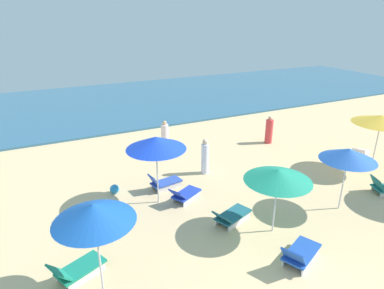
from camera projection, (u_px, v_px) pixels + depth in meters
ocean at (101, 104)px, 25.37m from camera, size 60.00×14.32×0.12m
umbrella_0 at (156, 143)px, 11.44m from camera, size 2.11×2.11×2.57m
lounge_chair_0_0 at (185, 194)px, 12.32m from camera, size 1.42×1.11×0.66m
lounge_chair_0_1 at (164, 183)px, 13.17m from camera, size 1.38×0.76×0.71m
umbrella_1 at (278, 175)px, 9.95m from camera, size 2.05×2.05×2.18m
lounge_chair_1_0 at (300, 254)px, 9.22m from camera, size 1.59×1.18×0.77m
lounge_chair_1_1 at (231, 216)px, 11.01m from camera, size 1.57×1.07×0.64m
umbrella_3 at (348, 154)px, 11.14m from camera, size 1.87×1.87×2.31m
umbrella_4 at (94, 213)px, 7.41m from camera, size 1.88×1.88×2.59m
lounge_chair_4_0 at (77, 270)px, 8.68m from camera, size 1.53×1.14×0.71m
umbrella_5 at (382, 119)px, 14.01m from camera, size 2.35×2.35×2.52m
lounge_chair_5_0 at (360, 154)px, 15.89m from camera, size 1.46×1.09×0.68m
beachgoer_0 at (205, 157)px, 14.27m from camera, size 0.39×0.39×1.58m
beachgoer_1 at (165, 137)px, 16.67m from camera, size 0.46×0.46×1.57m
beachgoer_2 at (269, 131)px, 17.70m from camera, size 0.55×0.55×1.47m
beach_ball_0 at (115, 189)px, 12.84m from camera, size 0.36×0.36×0.36m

